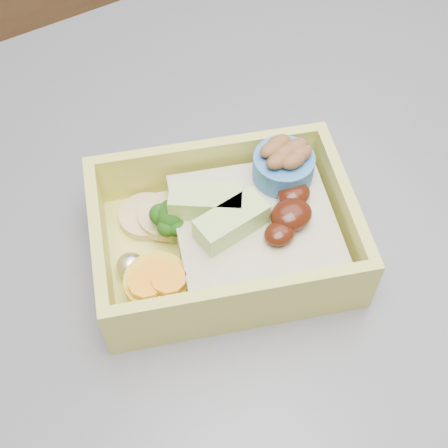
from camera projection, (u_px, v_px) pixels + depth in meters
bento_box at (231, 230)px, 0.50m from camera, size 0.24×0.20×0.07m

